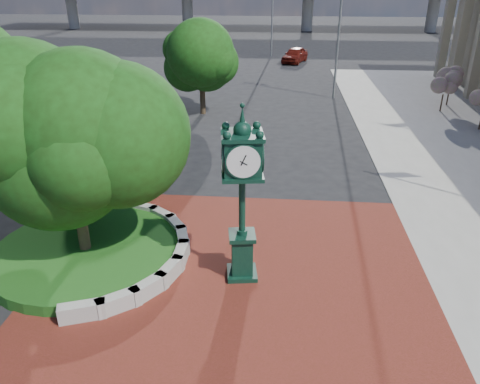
# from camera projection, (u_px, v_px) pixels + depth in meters

# --- Properties ---
(ground) EXTENTS (200.00, 200.00, 0.00)m
(ground) POSITION_uv_depth(u_px,v_px,m) (236.00, 265.00, 15.20)
(ground) COLOR black
(ground) RESTS_ON ground
(plaza) EXTENTS (12.00, 12.00, 0.04)m
(plaza) POSITION_uv_depth(u_px,v_px,m) (233.00, 283.00, 14.29)
(plaza) COLOR maroon
(plaza) RESTS_ON ground
(planter_wall) EXTENTS (2.96, 6.77, 0.54)m
(planter_wall) POSITION_uv_depth(u_px,v_px,m) (154.00, 254.00, 15.31)
(planter_wall) COLOR #9E9B93
(planter_wall) RESTS_ON ground
(grass_bed) EXTENTS (6.10, 6.10, 0.40)m
(grass_bed) POSITION_uv_depth(u_px,v_px,m) (86.00, 253.00, 15.52)
(grass_bed) COLOR #1F4A15
(grass_bed) RESTS_ON ground
(tree_planter) EXTENTS (5.20, 5.20, 6.33)m
(tree_planter) POSITION_uv_depth(u_px,v_px,m) (70.00, 153.00, 14.03)
(tree_planter) COLOR #38281C
(tree_planter) RESTS_ON ground
(tree_street) EXTENTS (4.40, 4.40, 5.45)m
(tree_street) POSITION_uv_depth(u_px,v_px,m) (202.00, 65.00, 30.40)
(tree_street) COLOR #38281C
(tree_street) RESTS_ON ground
(post_clock) EXTENTS (1.26, 1.26, 5.42)m
(post_clock) POSITION_uv_depth(u_px,v_px,m) (242.00, 190.00, 13.41)
(post_clock) COLOR black
(post_clock) RESTS_ON ground
(parked_car) EXTENTS (3.21, 4.96, 1.57)m
(parked_car) POSITION_uv_depth(u_px,v_px,m) (295.00, 55.00, 49.72)
(parked_car) COLOR #5B140D
(parked_car) RESTS_ON ground
(street_lamp_near) EXTENTS (2.11, 0.95, 9.79)m
(street_lamp_near) POSITION_uv_depth(u_px,v_px,m) (343.00, 18.00, 33.21)
(street_lamp_near) COLOR slate
(street_lamp_near) RESTS_ON ground
(shrub_mid) EXTENTS (1.20, 1.20, 2.20)m
(shrub_mid) POSITION_uv_depth(u_px,v_px,m) (444.00, 89.00, 31.50)
(shrub_mid) COLOR #38281C
(shrub_mid) RESTS_ON ground
(shrub_far) EXTENTS (1.20, 1.20, 2.20)m
(shrub_far) POSITION_uv_depth(u_px,v_px,m) (451.00, 83.00, 33.02)
(shrub_far) COLOR #38281C
(shrub_far) RESTS_ON ground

